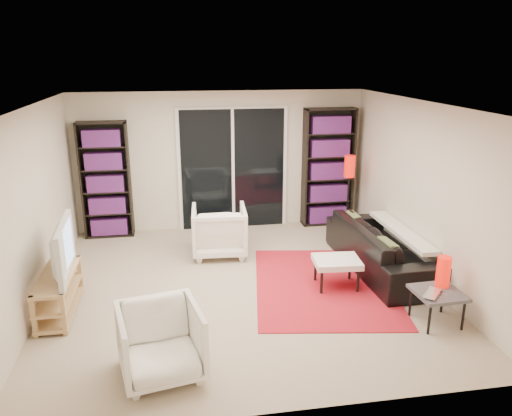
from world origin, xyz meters
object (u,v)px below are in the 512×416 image
Objects in this scene: sofa at (382,247)px; armchair_back at (219,231)px; tv_stand at (59,293)px; side_table at (438,295)px; bookshelf_left at (106,180)px; floor_lamp at (349,174)px; armchair_front at (161,342)px; ottoman at (337,263)px; bookshelf_right at (328,168)px.

armchair_back is at bearing 64.86° from sofa.
side_table is at bearing -12.63° from tv_stand.
sofa is (4.03, -2.09, -0.64)m from bookshelf_left.
bookshelf_left is 4.10m from floor_lamp.
side_table is (4.34, -0.97, 0.10)m from tv_stand.
armchair_front is at bearing 77.71° from armchair_back.
floor_lamp is at bearing 89.49° from side_table.
ottoman is 1.17× the size of side_table.
armchair_back is 1.54× the size of side_table.
tv_stand is (-4.15, -2.67, -0.79)m from bookshelf_right.
armchair_front reaches higher than tv_stand.
sofa reaches higher than side_table.
bookshelf_right is at bearing -147.72° from armchair_back.
armchair_back is at bearing 132.13° from side_table.
armchair_front reaches higher than sofa.
bookshelf_right is at bearing 2.79° from sofa.
bookshelf_left is 2.78m from tv_stand.
tv_stand is 4.37m from sofa.
bookshelf_right is at bearing 75.66° from ottoman.
bookshelf_left reaches higher than armchair_front.
side_table is at bearing 135.75° from armchair_back.
bookshelf_right is 3.71m from side_table.
sofa is at bearing -91.27° from floor_lamp.
tv_stand reaches higher than side_table.
side_table is at bearing -87.01° from bookshelf_right.
sofa is 2.45m from armchair_back.
tv_stand is (-0.30, -2.67, -0.71)m from bookshelf_left.
sofa is at bearing 90.28° from side_table.
sofa is 3.70m from armchair_front.
armchair_front is at bearing -171.41° from side_table.
armchair_back is 3.38m from side_table.
tv_stand is 0.51× the size of sofa.
bookshelf_left is at bearing 91.42° from armchair_front.
side_table is (2.27, -2.50, -0.02)m from armchair_back.
armchair_front is (-0.85, -2.97, -0.03)m from armchair_back.
ottoman is (-0.83, -0.45, 0.01)m from sofa.
side_table is at bearing -42.01° from bookshelf_left.
floor_lamp is (0.03, 3.15, 0.67)m from side_table.
bookshelf_right is 2.46m from armchair_back.
sofa is at bearing -85.02° from bookshelf_right.
tv_stand reaches higher than ottoman.
bookshelf_left is at bearing -28.98° from armchair_back.
armchair_back is at bearing -151.33° from bookshelf_right.
tv_stand is at bearing 40.10° from armchair_back.
tv_stand is 2.58m from armchair_back.
armchair_back is (1.77, -1.13, -0.59)m from bookshelf_left.
side_table is at bearing -90.51° from floor_lamp.
armchair_back is 3.09m from armchair_front.
armchair_back is at bearing 135.31° from ottoman.
bookshelf_left is 2.32× the size of armchair_back.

